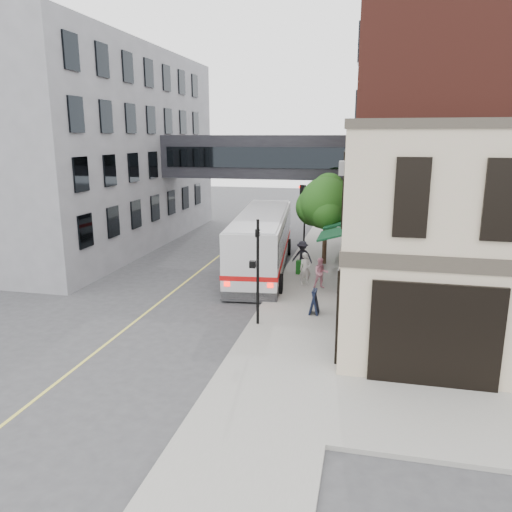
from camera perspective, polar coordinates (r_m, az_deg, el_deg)
The scene contains 17 objects.
ground at distance 19.83m, azimuth -2.24°, elevation -10.07°, with size 120.00×120.00×0.00m, color #38383A.
sidewalk_main at distance 32.61m, azimuth 7.58°, elevation -0.52°, with size 4.00×60.00×0.15m, color gray.
corner_building at distance 20.32m, azimuth 24.53°, elevation 1.74°, with size 10.19×8.12×8.45m.
brick_building at distance 32.95m, azimuth 22.35°, elevation 10.91°, with size 13.76×18.00×14.00m.
opposite_building at distance 39.99m, azimuth -20.58°, elevation 11.37°, with size 14.00×24.00×14.00m, color slate.
skyway_bridge at distance 36.40m, azimuth 0.51°, elevation 11.29°, with size 14.00×3.18×3.00m.
traffic_signal_near at distance 20.63m, azimuth 0.12°, elevation -0.36°, with size 0.44×0.22×4.60m.
traffic_signal_far at distance 35.13m, azimuth 5.37°, elevation 5.97°, with size 0.53×0.28×4.50m.
street_sign_pole at distance 25.63m, azimuth 2.63°, elevation -0.01°, with size 0.08×0.75×3.00m.
street_tree at distance 31.12m, azimuth 8.02°, elevation 5.99°, with size 3.80×3.20×5.60m.
lane_marking at distance 30.27m, azimuth -6.48°, elevation -1.73°, with size 0.12×40.00×0.01m, color #D8CC4C.
bus at distance 29.86m, azimuth 0.69°, elevation 1.92°, with size 4.21×12.94×3.42m.
pedestrian_a at distance 26.79m, azimuth 5.66°, elevation -1.46°, with size 0.64×0.42×1.76m, color silver.
pedestrian_b at distance 26.31m, azimuth 7.42°, elevation -1.95°, with size 0.79×0.61×1.62m, color pink.
pedestrian_c at distance 29.19m, azimuth 5.33°, elevation -0.08°, with size 1.21×0.70×1.87m, color black.
newspaper_box at distance 28.98m, azimuth 5.02°, elevation -1.28°, with size 0.40×0.35×0.79m, color #125313.
sandwich_board at distance 22.60m, azimuth 6.68°, elevation -5.21°, with size 0.40×0.63×1.12m, color black.
Camera 1 is at (4.78, -17.53, 7.95)m, focal length 35.00 mm.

